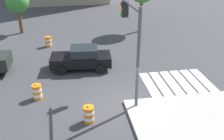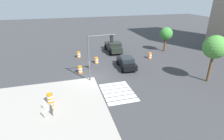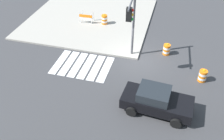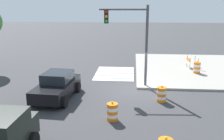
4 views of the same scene
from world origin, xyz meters
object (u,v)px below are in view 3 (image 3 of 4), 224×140
(traffic_barrel_crosswalk_end, at_px, (167,49))
(traffic_light_pole, at_px, (132,18))
(construction_barricade, at_px, (86,17))
(sports_car, at_px, (156,100))
(traffic_barrel_near_corner, at_px, (203,76))
(traffic_barrel_on_sidewalk, at_px, (104,19))

(traffic_barrel_crosswalk_end, xyz_separation_m, traffic_light_pole, (2.64, 1.99, 3.46))
(construction_barricade, bearing_deg, sports_car, 129.51)
(sports_car, height_order, traffic_barrel_near_corner, sports_car)
(sports_car, distance_m, construction_barricade, 12.59)
(traffic_barrel_crosswalk_end, height_order, construction_barricade, construction_barricade)
(traffic_barrel_near_corner, distance_m, traffic_light_pole, 6.48)
(sports_car, height_order, traffic_barrel_crosswalk_end, sports_car)
(sports_car, relative_size, traffic_barrel_near_corner, 4.35)
(traffic_barrel_near_corner, bearing_deg, sports_car, 52.02)
(construction_barricade, height_order, traffic_light_pole, traffic_light_pole)
(sports_car, xyz_separation_m, traffic_light_pole, (2.56, -4.42, 3.10))
(traffic_barrel_crosswalk_end, height_order, traffic_barrel_on_sidewalk, traffic_barrel_on_sidewalk)
(construction_barricade, xyz_separation_m, traffic_light_pole, (-5.46, 5.29, 3.19))
(sports_car, height_order, traffic_light_pole, traffic_light_pole)
(traffic_barrel_near_corner, height_order, construction_barricade, construction_barricade)
(traffic_barrel_on_sidewalk, bearing_deg, traffic_barrel_near_corner, 145.55)
(traffic_barrel_near_corner, bearing_deg, traffic_light_pole, -7.86)
(sports_car, bearing_deg, traffic_light_pole, -59.97)
(traffic_light_pole, bearing_deg, sports_car, 120.03)
(traffic_barrel_crosswalk_end, distance_m, construction_barricade, 8.75)
(traffic_barrel_near_corner, relative_size, construction_barricade, 0.78)
(traffic_barrel_on_sidewalk, distance_m, construction_barricade, 1.80)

